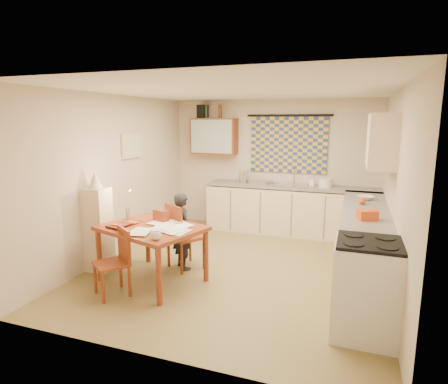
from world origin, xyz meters
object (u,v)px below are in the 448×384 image
at_px(counter_back, 294,210).
at_px(dining_table, 152,254).
at_px(chair_far, 185,248).
at_px(person, 182,231).
at_px(stove, 366,289).
at_px(shelf_stand, 98,229).
at_px(counter_right, 364,243).

relative_size(counter_back, dining_table, 2.21).
height_order(dining_table, chair_far, chair_far).
height_order(counter_back, person, person).
bearing_deg(counter_back, stove, -69.16).
xyz_separation_m(stove, dining_table, (-2.63, 0.42, -0.11)).
relative_size(counter_back, shelf_stand, 2.76).
relative_size(counter_right, chair_far, 3.08).
bearing_deg(stove, counter_back, 110.84).
distance_m(stove, person, 2.63).
bearing_deg(counter_back, chair_far, -118.92).
xyz_separation_m(counter_back, chair_far, (-1.22, -2.20, -0.16)).
bearing_deg(stove, chair_far, 158.25).
xyz_separation_m(counter_back, stove, (1.21, -3.17, 0.03)).
bearing_deg(counter_right, stove, -90.00).
height_order(chair_far, person, person).
height_order(counter_right, chair_far, chair_far).
xyz_separation_m(counter_right, dining_table, (-2.63, -1.14, -0.07)).
relative_size(counter_right, stove, 3.03).
distance_m(counter_right, chair_far, 2.50).
bearing_deg(dining_table, stove, 8.71).
distance_m(counter_back, counter_right, 2.01).
distance_m(counter_back, dining_table, 3.10).
xyz_separation_m(counter_back, person, (-1.24, -2.22, 0.10)).
xyz_separation_m(counter_right, person, (-2.45, -0.61, 0.10)).
height_order(counter_back, chair_far, chair_far).
relative_size(counter_back, person, 2.97).
height_order(counter_back, counter_right, same).
bearing_deg(shelf_stand, dining_table, -4.93).
distance_m(dining_table, shelf_stand, 0.93).
relative_size(person, shelf_stand, 0.93).
xyz_separation_m(counter_right, stove, (0.00, -1.56, 0.03)).
distance_m(counter_back, chair_far, 2.52).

